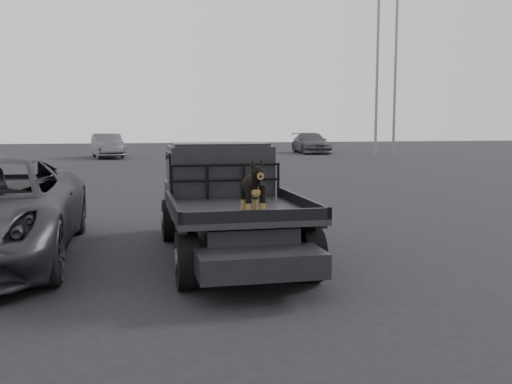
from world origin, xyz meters
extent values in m
plane|color=black|center=(0.00, 0.00, 0.00)|extent=(120.00, 120.00, 0.00)
imported|color=#4F5055|center=(-3.35, 30.23, 0.77)|extent=(2.37, 4.90, 1.55)
imported|color=#434448|center=(11.23, 33.12, 0.76)|extent=(2.45, 5.33, 1.51)
cylinder|color=slate|center=(13.88, 27.58, 7.14)|extent=(0.18, 0.18, 14.28)
cylinder|color=slate|center=(15.57, 28.42, 7.82)|extent=(0.18, 0.18, 15.65)
camera|label=1|loc=(-1.92, -7.51, 2.12)|focal=40.00mm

